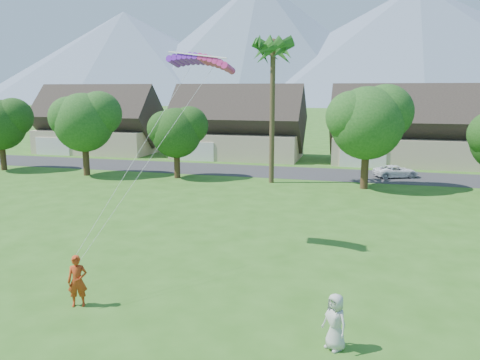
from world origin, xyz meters
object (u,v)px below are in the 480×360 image
(kite_flyer, at_px, (77,281))
(parafoil_kite, at_px, (202,59))
(watcher, at_px, (335,322))
(parked_car, at_px, (396,171))

(kite_flyer, height_order, parafoil_kite, parafoil_kite)
(watcher, height_order, parked_car, watcher)
(watcher, height_order, parafoil_kite, parafoil_kite)
(watcher, xyz_separation_m, parafoil_kite, (-7.38, 8.61, 8.72))
(watcher, distance_m, parafoil_kite, 14.31)
(parked_car, relative_size, parafoil_kite, 1.17)
(watcher, bearing_deg, parked_car, 122.86)
(kite_flyer, height_order, parked_car, kite_flyer)
(kite_flyer, height_order, watcher, kite_flyer)
(kite_flyer, xyz_separation_m, watcher, (9.68, -0.56, -0.08))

